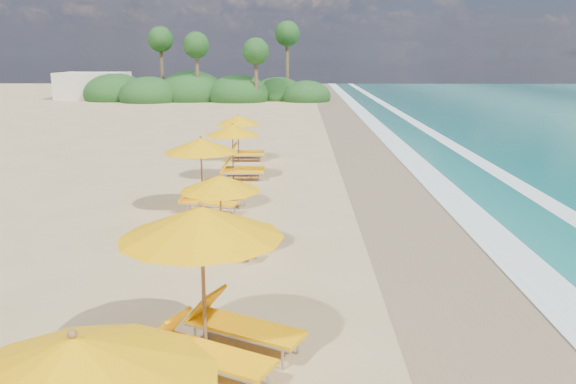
{
  "coord_description": "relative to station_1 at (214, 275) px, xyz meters",
  "views": [
    {
      "loc": [
        0.29,
        -14.98,
        4.8
      ],
      "look_at": [
        0.0,
        0.0,
        1.2
      ],
      "focal_mm": 36.04,
      "sensor_mm": 36.0,
      "label": 1
    }
  ],
  "objects": [
    {
      "name": "station_1",
      "position": [
        0.0,
        0.0,
        0.0
      ],
      "size": [
        3.45,
        3.44,
        2.61
      ],
      "rotation": [
        0.0,
        0.0,
        -0.46
      ],
      "color": "olive",
      "rests_on": "ground"
    },
    {
      "name": "station_2",
      "position": [
        -0.44,
        5.12,
        -0.34
      ],
      "size": [
        2.55,
        2.48,
        2.01
      ],
      "rotation": [
        0.0,
        0.0,
        -0.31
      ],
      "color": "olive",
      "rests_on": "ground"
    },
    {
      "name": "surf_foam",
      "position": [
        7.72,
        6.6,
        -1.44
      ],
      "size": [
        4.0,
        160.0,
        0.01
      ],
      "color": "white",
      "rests_on": "ground"
    },
    {
      "name": "beach_building",
      "position": [
        -20.98,
        54.6,
        -0.06
      ],
      "size": [
        7.0,
        5.0,
        2.8
      ],
      "primitive_type": "cube",
      "color": "beige",
      "rests_on": "ground"
    },
    {
      "name": "ground",
      "position": [
        1.02,
        6.6,
        -1.46
      ],
      "size": [
        160.0,
        160.0,
        0.0
      ],
      "primitive_type": "plane",
      "color": "tan",
      "rests_on": "ground"
    },
    {
      "name": "station_4",
      "position": [
        -1.1,
        13.83,
        -0.24
      ],
      "size": [
        2.4,
        2.23,
        2.19
      ],
      "rotation": [
        0.0,
        0.0,
        0.03
      ],
      "color": "olive",
      "rests_on": "ground"
    },
    {
      "name": "wet_sand",
      "position": [
        5.02,
        6.6,
        -1.46
      ],
      "size": [
        4.0,
        160.0,
        0.01
      ],
      "primitive_type": "cube",
      "color": "#8B7653",
      "rests_on": "ground"
    },
    {
      "name": "station_5",
      "position": [
        -1.31,
        17.88,
        -0.28
      ],
      "size": [
        2.38,
        2.22,
        2.12
      ],
      "rotation": [
        0.0,
        0.0,
        0.07
      ],
      "color": "olive",
      "rests_on": "ground"
    },
    {
      "name": "station_3",
      "position": [
        -1.55,
        9.16,
        -0.16
      ],
      "size": [
        2.9,
        2.81,
        2.34
      ],
      "rotation": [
        0.0,
        0.0,
        -0.26
      ],
      "color": "olive",
      "rests_on": "ground"
    },
    {
      "name": "treeline",
      "position": [
        -8.91,
        52.12,
        -0.47
      ],
      "size": [
        25.8,
        8.8,
        9.74
      ],
      "color": "#163D14",
      "rests_on": "ground"
    }
  ]
}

